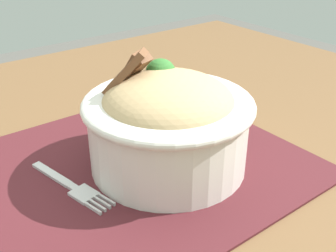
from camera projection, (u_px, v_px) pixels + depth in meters
name	position (u px, v px, depth m)	size (l,w,h in m)	color
table	(131.00, 231.00, 0.48)	(1.18, 0.97, 0.76)	brown
placemat	(123.00, 171.00, 0.47)	(0.40, 0.33, 0.00)	#47191E
bowl	(168.00, 120.00, 0.46)	(0.19, 0.19, 0.14)	silver
fork	(73.00, 187.00, 0.44)	(0.04, 0.12, 0.00)	#B9B9B9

